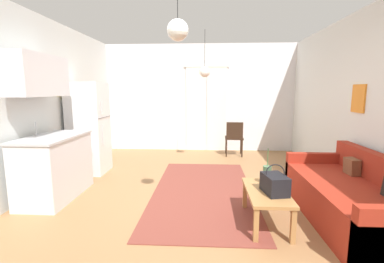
% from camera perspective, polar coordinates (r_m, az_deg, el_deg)
% --- Properties ---
extents(ground_plane, '(5.33, 7.65, 0.10)m').
position_cam_1_polar(ground_plane, '(3.67, -0.09, -16.83)').
color(ground_plane, '#996D44').
extents(wall_back, '(4.93, 0.13, 2.68)m').
position_cam_1_polar(wall_back, '(6.88, 1.69, 7.06)').
color(wall_back, silver).
rests_on(wall_back, ground_plane).
extents(wall_left, '(0.12, 7.25, 2.68)m').
position_cam_1_polar(wall_left, '(4.21, -35.10, 4.55)').
color(wall_left, silver).
rests_on(wall_left, ground_plane).
extents(area_rug, '(1.49, 2.98, 0.01)m').
position_cam_1_polar(area_rug, '(4.22, 2.38, -12.51)').
color(area_rug, brown).
rests_on(area_rug, ground_plane).
extents(couch, '(0.89, 1.99, 0.79)m').
position_cam_1_polar(couch, '(3.74, 31.40, -12.28)').
color(couch, maroon).
rests_on(couch, ground_plane).
extents(coffee_table, '(0.45, 0.89, 0.40)m').
position_cam_1_polar(coffee_table, '(3.27, 15.58, -12.96)').
color(coffee_table, '#A87542').
rests_on(coffee_table, ground_plane).
extents(bamboo_vase, '(0.10, 0.10, 0.45)m').
position_cam_1_polar(bamboo_vase, '(3.42, 15.70, -8.92)').
color(bamboo_vase, '#47704C').
rests_on(bamboo_vase, coffee_table).
extents(handbag, '(0.28, 0.36, 0.33)m').
position_cam_1_polar(handbag, '(3.15, 17.21, -10.59)').
color(handbag, black).
rests_on(handbag, coffee_table).
extents(refrigerator, '(0.64, 0.61, 1.68)m').
position_cam_1_polar(refrigerator, '(5.33, -21.11, 0.68)').
color(refrigerator, white).
rests_on(refrigerator, ground_plane).
extents(kitchen_counter, '(0.61, 1.17, 2.02)m').
position_cam_1_polar(kitchen_counter, '(4.28, -27.80, -2.74)').
color(kitchen_counter, silver).
rests_on(kitchen_counter, ground_plane).
extents(accent_chair, '(0.43, 0.42, 0.81)m').
position_cam_1_polar(accent_chair, '(6.34, 8.99, -1.07)').
color(accent_chair, black).
rests_on(accent_chair, ground_plane).
extents(pendant_lamp_near, '(0.22, 0.22, 0.64)m').
position_cam_1_polar(pendant_lamp_near, '(2.95, -3.06, 20.79)').
color(pendant_lamp_near, black).
extents(pendant_lamp_far, '(0.21, 0.21, 0.90)m').
position_cam_1_polar(pendant_lamp_far, '(5.32, 2.71, 12.62)').
color(pendant_lamp_far, black).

